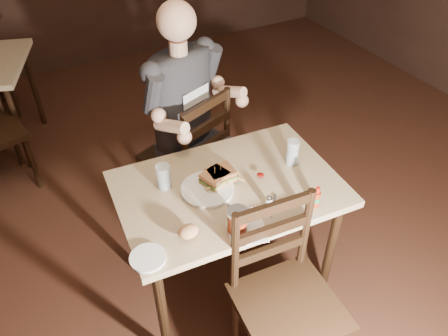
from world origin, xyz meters
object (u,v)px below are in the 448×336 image
main_table (229,199)px  syrup_dispenser (237,220)px  chair_far (185,155)px  diner (186,89)px  glass_right (292,152)px  hot_sauce (317,197)px  glass_left (164,177)px  side_plate (148,259)px  dinner_plate (208,190)px  chair_near (289,307)px

main_table → syrup_dispenser: 0.33m
chair_far → syrup_dispenser: chair_far is taller
diner → syrup_dispenser: diner is taller
glass_right → hot_sauce: (-0.08, -0.32, -0.01)m
glass_left → side_plate: glass_left is taller
chair_far → dinner_plate: 0.73m
dinner_plate → glass_left: (-0.17, 0.13, 0.06)m
diner → side_plate: 1.07m
dinner_plate → glass_right: size_ratio=1.76×
glass_right → side_plate: size_ratio=0.97×
dinner_plate → main_table: bearing=-8.5°
main_table → diner: 0.70m
dinner_plate → syrup_dispenser: 0.30m
glass_left → glass_right: size_ratio=0.90×
diner → dinner_plate: bearing=-127.0°
glass_right → syrup_dispenser: glass_right is taller
hot_sauce → diner: bearing=104.1°
main_table → chair_far: size_ratio=1.18×
chair_near → diner: bearing=91.6°
main_table → chair_near: 0.60m
glass_left → chair_near: bearing=-68.1°
chair_near → diner: (0.06, 1.19, 0.51)m
syrup_dispenser → side_plate: bearing=179.9°
diner → hot_sauce: size_ratio=8.43×
main_table → hot_sauce: (0.30, -0.32, 0.15)m
main_table → chair_near: chair_near is taller
main_table → diner: diner is taller
dinner_plate → syrup_dispenser: syrup_dispenser is taller
main_table → syrup_dispenser: (-0.11, -0.27, 0.15)m
glass_left → hot_sauce: glass_left is taller
hot_sauce → chair_far: bearing=104.4°
glass_right → syrup_dispenser: (-0.49, -0.28, -0.01)m
chair_near → side_plate: size_ratio=6.44×
syrup_dispenser → side_plate: size_ratio=0.79×
chair_near → diner: diner is taller
diner → glass_right: (0.32, -0.62, -0.15)m
chair_near → syrup_dispenser: (-0.11, 0.30, 0.35)m
hot_sauce → dinner_plate: bearing=140.6°
glass_right → side_plate: glass_right is taller
glass_left → glass_right: 0.68m
dinner_plate → glass_left: size_ratio=1.95×
chair_near → main_table: bearing=94.6°
chair_near → syrup_dispenser: size_ratio=8.17×
chair_far → syrup_dispenser: size_ratio=8.26×
chair_far → chair_near: chair_far is taller
main_table → hot_sauce: 0.46m
diner → syrup_dispenser: 0.93m
side_plate → hot_sauce: bearing=-5.0°
chair_near → dinner_plate: bearing=105.2°
hot_sauce → side_plate: bearing=175.0°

